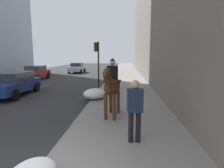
{
  "coord_description": "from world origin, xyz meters",
  "views": [
    {
      "loc": [
        -3.01,
        -1.81,
        2.44
      ],
      "look_at": [
        4.0,
        -1.33,
        1.4
      ],
      "focal_mm": 30.49,
      "sensor_mm": 36.0,
      "label": 1
    }
  ],
  "objects_px": {
    "pedestrian_greeting": "(135,107)",
    "car_far_lane": "(77,68)",
    "car_mid_lane": "(35,73)",
    "car_near_lane": "(12,83)",
    "mounted_horse_near": "(112,85)",
    "traffic_light_near_curb": "(97,57)"
  },
  "relations": [
    {
      "from": "car_near_lane",
      "to": "mounted_horse_near",
      "type": "bearing_deg",
      "value": 54.63
    },
    {
      "from": "car_near_lane",
      "to": "car_far_lane",
      "type": "distance_m",
      "value": 16.3
    },
    {
      "from": "mounted_horse_near",
      "to": "pedestrian_greeting",
      "type": "relative_size",
      "value": 1.32
    },
    {
      "from": "traffic_light_near_curb",
      "to": "mounted_horse_near",
      "type": "bearing_deg",
      "value": -167.77
    },
    {
      "from": "pedestrian_greeting",
      "to": "car_mid_lane",
      "type": "xyz_separation_m",
      "value": [
        14.08,
        9.54,
        -0.36
      ]
    },
    {
      "from": "car_mid_lane",
      "to": "car_far_lane",
      "type": "bearing_deg",
      "value": 165.42
    },
    {
      "from": "pedestrian_greeting",
      "to": "car_near_lane",
      "type": "xyz_separation_m",
      "value": [
        6.28,
        7.25,
        -0.33
      ]
    },
    {
      "from": "pedestrian_greeting",
      "to": "car_near_lane",
      "type": "relative_size",
      "value": 0.37
    },
    {
      "from": "car_mid_lane",
      "to": "traffic_light_near_curb",
      "type": "distance_m",
      "value": 8.45
    },
    {
      "from": "pedestrian_greeting",
      "to": "traffic_light_near_curb",
      "type": "bearing_deg",
      "value": 6.01
    },
    {
      "from": "traffic_light_near_curb",
      "to": "car_mid_lane",
      "type": "bearing_deg",
      "value": 59.08
    },
    {
      "from": "car_mid_lane",
      "to": "pedestrian_greeting",
      "type": "bearing_deg",
      "value": 34.31
    },
    {
      "from": "car_near_lane",
      "to": "car_mid_lane",
      "type": "distance_m",
      "value": 8.13
    },
    {
      "from": "pedestrian_greeting",
      "to": "car_far_lane",
      "type": "bearing_deg",
      "value": 10.03
    },
    {
      "from": "car_mid_lane",
      "to": "traffic_light_near_curb",
      "type": "height_order",
      "value": "traffic_light_near_curb"
    },
    {
      "from": "car_near_lane",
      "to": "car_far_lane",
      "type": "relative_size",
      "value": 1.03
    },
    {
      "from": "car_near_lane",
      "to": "car_far_lane",
      "type": "height_order",
      "value": "same"
    },
    {
      "from": "pedestrian_greeting",
      "to": "car_mid_lane",
      "type": "bearing_deg",
      "value": 26.24
    },
    {
      "from": "mounted_horse_near",
      "to": "car_mid_lane",
      "type": "distance_m",
      "value": 14.84
    },
    {
      "from": "car_mid_lane",
      "to": "traffic_light_near_curb",
      "type": "relative_size",
      "value": 1.15
    },
    {
      "from": "car_far_lane",
      "to": "pedestrian_greeting",
      "type": "bearing_deg",
      "value": 16.69
    },
    {
      "from": "car_mid_lane",
      "to": "traffic_light_near_curb",
      "type": "bearing_deg",
      "value": 59.28
    }
  ]
}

